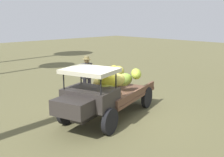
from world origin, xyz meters
The scene contains 3 objects.
ground_plane centered at (0.00, 0.00, 0.00)m, with size 60.00×60.00×0.00m, color brown.
truck centered at (0.04, -0.21, 0.93)m, with size 4.66×2.76×1.83m.
farmer centered at (-0.82, -2.22, 1.03)m, with size 0.52×0.48×1.80m.
Camera 1 is at (6.00, 6.35, 3.32)m, focal length 44.14 mm.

